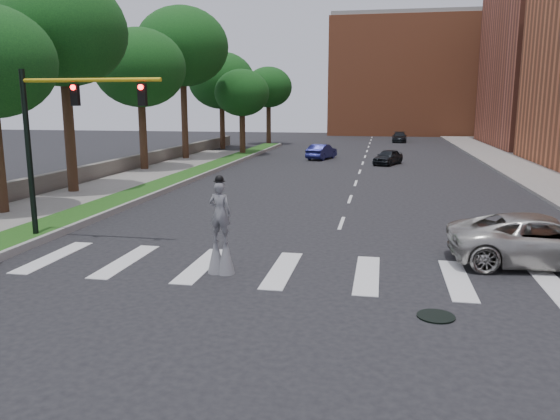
# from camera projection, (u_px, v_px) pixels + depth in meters

# --- Properties ---
(ground_plane) EXTENTS (160.00, 160.00, 0.00)m
(ground_plane) POSITION_uv_depth(u_px,v_px,m) (320.00, 283.00, 15.49)
(ground_plane) COLOR black
(ground_plane) RESTS_ON ground
(grass_median) EXTENTS (2.00, 60.00, 0.25)m
(grass_median) POSITION_uv_depth(u_px,v_px,m) (184.00, 177.00, 36.83)
(grass_median) COLOR #1B4914
(grass_median) RESTS_ON ground
(median_curb) EXTENTS (0.20, 60.00, 0.28)m
(median_curb) POSITION_uv_depth(u_px,v_px,m) (199.00, 177.00, 36.64)
(median_curb) COLOR gray
(median_curb) RESTS_ON ground
(sidewalk_left) EXTENTS (4.00, 60.00, 0.18)m
(sidewalk_left) POSITION_uv_depth(u_px,v_px,m) (59.00, 202.00, 27.74)
(sidewalk_left) COLOR slate
(sidewalk_left) RESTS_ON ground
(sidewalk_right) EXTENTS (5.00, 90.00, 0.18)m
(sidewalk_right) POSITION_uv_depth(u_px,v_px,m) (543.00, 176.00, 37.32)
(sidewalk_right) COLOR slate
(sidewalk_right) RESTS_ON ground
(stone_wall) EXTENTS (0.50, 56.00, 1.10)m
(stone_wall) POSITION_uv_depth(u_px,v_px,m) (122.00, 166.00, 39.68)
(stone_wall) COLOR #5F5A51
(stone_wall) RESTS_ON ground
(manhole) EXTENTS (0.90, 0.90, 0.04)m
(manhole) POSITION_uv_depth(u_px,v_px,m) (436.00, 316.00, 13.01)
(manhole) COLOR black
(manhole) RESTS_ON ground
(building_backdrop) EXTENTS (26.00, 14.00, 18.00)m
(building_backdrop) POSITION_uv_depth(u_px,v_px,m) (413.00, 78.00, 87.90)
(building_backdrop) COLOR #BB613A
(building_backdrop) RESTS_ON ground
(traffic_signal) EXTENTS (5.30, 0.23, 6.20)m
(traffic_signal) POSITION_uv_depth(u_px,v_px,m) (57.00, 128.00, 19.35)
(traffic_signal) COLOR black
(traffic_signal) RESTS_ON ground
(stilt_performer) EXTENTS (0.84, 0.56, 2.97)m
(stilt_performer) POSITION_uv_depth(u_px,v_px,m) (220.00, 234.00, 16.16)
(stilt_performer) COLOR #372216
(stilt_performer) RESTS_ON ground
(suv_crossing) EXTENTS (5.88, 2.92, 1.60)m
(suv_crossing) POSITION_uv_depth(u_px,v_px,m) (544.00, 241.00, 17.02)
(suv_crossing) COLOR #B9B7AF
(suv_crossing) RESTS_ON ground
(car_near) EXTENTS (2.79, 4.02, 1.27)m
(car_near) POSITION_uv_depth(u_px,v_px,m) (388.00, 157.00, 45.13)
(car_near) COLOR black
(car_near) RESTS_ON ground
(car_mid) EXTENTS (2.53, 4.40, 1.37)m
(car_mid) POSITION_uv_depth(u_px,v_px,m) (322.00, 152.00, 49.53)
(car_mid) COLOR #171952
(car_mid) RESTS_ON ground
(car_far) EXTENTS (1.97, 4.57, 1.31)m
(car_far) POSITION_uv_depth(u_px,v_px,m) (399.00, 137.00, 71.24)
(car_far) COLOR black
(car_far) RESTS_ON ground
(tree_2) EXTENTS (6.86, 6.86, 11.71)m
(tree_2) POSITION_uv_depth(u_px,v_px,m) (62.00, 32.00, 28.94)
(tree_2) COLOR #372216
(tree_2) RESTS_ON ground
(tree_3) EXTENTS (6.66, 6.66, 10.37)m
(tree_3) POSITION_uv_depth(u_px,v_px,m) (140.00, 68.00, 39.54)
(tree_3) COLOR #372216
(tree_3) RESTS_ON ground
(tree_4) EXTENTS (8.00, 8.00, 13.24)m
(tree_4) POSITION_uv_depth(u_px,v_px,m) (182.00, 47.00, 47.22)
(tree_4) COLOR #372216
(tree_4) RESTS_ON ground
(tree_5) EXTENTS (7.22, 7.22, 10.51)m
(tree_5) POSITION_uv_depth(u_px,v_px,m) (221.00, 81.00, 59.37)
(tree_5) COLOR #372216
(tree_5) RESTS_ON ground
(tree_6) EXTENTS (5.27, 5.27, 8.24)m
(tree_6) POSITION_uv_depth(u_px,v_px,m) (242.00, 93.00, 52.44)
(tree_6) COLOR #372216
(tree_6) RESTS_ON ground
(tree_7) EXTENTS (5.73, 5.73, 9.36)m
(tree_7) POSITION_uv_depth(u_px,v_px,m) (268.00, 87.00, 66.08)
(tree_7) COLOR #372216
(tree_7) RESTS_ON ground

